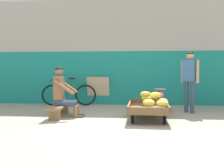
# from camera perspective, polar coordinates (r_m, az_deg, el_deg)

# --- Properties ---
(ground_plane) EXTENTS (80.00, 80.00, 0.00)m
(ground_plane) POSITION_cam_1_polar(r_m,az_deg,el_deg) (4.19, 2.84, -11.36)
(ground_plane) COLOR gray
(back_wall) EXTENTS (16.00, 0.30, 3.29)m
(back_wall) POSITION_cam_1_polar(r_m,az_deg,el_deg) (7.45, 3.72, 7.75)
(back_wall) COLOR #19847A
(back_wall) RESTS_ON ground
(banana_cart) EXTENTS (0.90, 1.48, 0.36)m
(banana_cart) POSITION_cam_1_polar(r_m,az_deg,el_deg) (5.20, 8.76, -5.84)
(banana_cart) COLOR brown
(banana_cart) RESTS_ON ground
(banana_pile) EXTENTS (0.61, 1.25, 0.26)m
(banana_pile) POSITION_cam_1_polar(r_m,az_deg,el_deg) (5.00, 9.77, -3.72)
(banana_pile) COLOR gold
(banana_pile) RESTS_ON banana_cart
(low_bench) EXTENTS (0.35, 1.11, 0.27)m
(low_bench) POSITION_cam_1_polar(r_m,az_deg,el_deg) (5.52, -12.83, -5.78)
(low_bench) COLOR olive
(low_bench) RESTS_ON ground
(vendor_seated) EXTENTS (0.69, 0.50, 1.14)m
(vendor_seated) POSITION_cam_1_polar(r_m,az_deg,el_deg) (5.46, -11.98, -1.99)
(vendor_seated) COLOR brown
(vendor_seated) RESTS_ON ground
(plastic_crate) EXTENTS (0.36, 0.28, 0.30)m
(plastic_crate) POSITION_cam_1_polar(r_m,az_deg,el_deg) (6.24, 11.70, -5.21)
(plastic_crate) COLOR red
(plastic_crate) RESTS_ON ground
(weighing_scale) EXTENTS (0.30, 0.30, 0.29)m
(weighing_scale) POSITION_cam_1_polar(r_m,az_deg,el_deg) (6.20, 11.73, -2.44)
(weighing_scale) COLOR #28282D
(weighing_scale) RESTS_ON plastic_crate
(bicycle_near_left) EXTENTS (1.66, 0.48, 0.86)m
(bicycle_near_left) POSITION_cam_1_polar(r_m,az_deg,el_deg) (7.23, -10.55, -2.44)
(bicycle_near_left) COLOR black
(bicycle_near_left) RESTS_ON ground
(sign_board) EXTENTS (0.70, 0.26, 0.87)m
(sign_board) POSITION_cam_1_polar(r_m,az_deg,el_deg) (7.34, -3.39, -1.66)
(sign_board) COLOR #C6B289
(sign_board) RESTS_ON ground
(customer_adult) EXTENTS (0.37, 0.37, 1.53)m
(customer_adult) POSITION_cam_1_polar(r_m,az_deg,el_deg) (6.14, 18.53, 2.07)
(customer_adult) COLOR #38425B
(customer_adult) RESTS_ON ground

